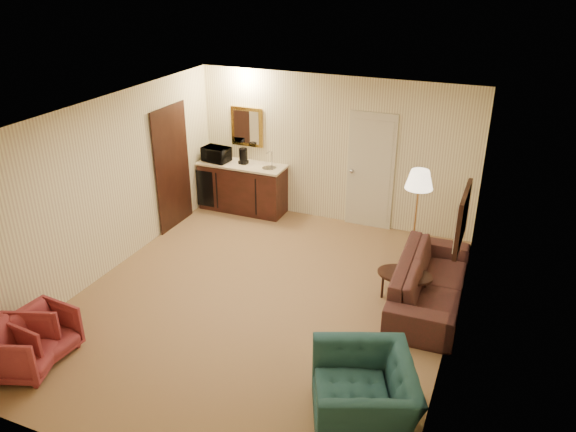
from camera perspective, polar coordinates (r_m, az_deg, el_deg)
name	(u,v)px	position (r m, az deg, el deg)	size (l,w,h in m)	color
ground	(261,302)	(7.89, -2.73, -8.70)	(6.00, 6.00, 0.00)	olive
room_walls	(276,167)	(7.78, -1.21, 5.00)	(5.02, 6.01, 2.61)	#F9F1BA
wetbar_cabinet	(243,187)	(10.50, -4.62, 2.94)	(1.64, 0.58, 0.92)	#3C1813
sofa	(431,275)	(7.89, 14.33, -5.79)	(2.23, 0.65, 0.87)	black
teal_armchair	(364,385)	(5.85, 7.75, -16.67)	(1.12, 0.73, 0.98)	#1B4442
rose_chair_near	(44,331)	(7.37, -23.55, -10.67)	(0.63, 0.59, 0.65)	#993532
rose_chair_far	(20,347)	(7.18, -25.56, -11.90)	(0.67, 0.63, 0.69)	#993532
coffee_table	(403,287)	(7.96, 11.65, -7.09)	(0.75, 0.51, 0.43)	black
floor_lamp	(415,218)	(8.66, 12.82, -0.24)	(0.41, 0.41, 1.56)	#AE793A
waste_bin	(273,209)	(10.30, -1.52, 0.69)	(0.24, 0.24, 0.30)	black
microwave	(216,153)	(10.48, -7.32, 6.40)	(0.49, 0.27, 0.33)	black
coffee_maker	(243,156)	(10.31, -4.56, 6.09)	(0.15, 0.15, 0.29)	black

